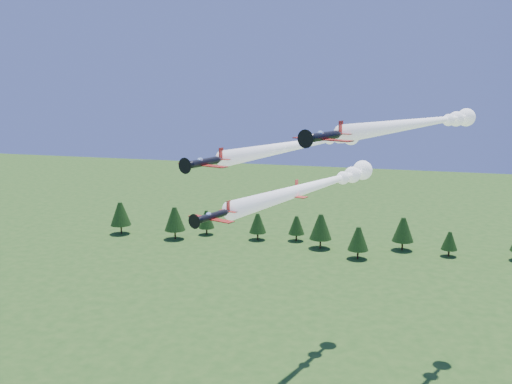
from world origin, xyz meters
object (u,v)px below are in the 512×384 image
(plane_lead, at_px, (321,184))
(plane_right, at_px, (425,122))
(plane_left, at_px, (307,143))
(plane_slot, at_px, (286,193))

(plane_lead, xyz_separation_m, plane_right, (16.10, 13.04, 9.63))
(plane_lead, distance_m, plane_right, 22.84)
(plane_left, bearing_deg, plane_slot, -69.04)
(plane_right, relative_size, plane_slot, 7.05)
(plane_left, height_order, plane_slot, plane_left)
(plane_left, xyz_separation_m, plane_slot, (1.32, -23.35, -5.25))
(plane_slot, bearing_deg, plane_left, 108.04)
(plane_right, xyz_separation_m, plane_slot, (-20.21, -20.93, -9.87))
(plane_slot, bearing_deg, plane_right, 60.81)
(plane_right, bearing_deg, plane_slot, -111.48)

